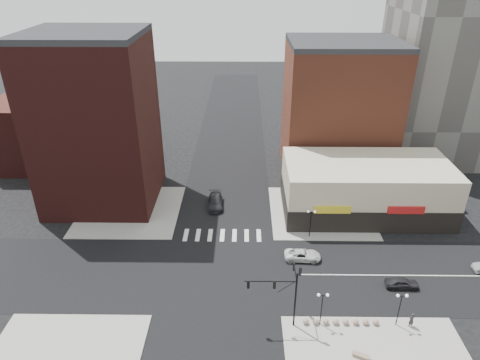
{
  "coord_description": "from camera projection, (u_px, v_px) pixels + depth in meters",
  "views": [
    {
      "loc": [
        2.98,
        -41.03,
        34.49
      ],
      "look_at": [
        2.43,
        3.88,
        11.0
      ],
      "focal_mm": 32.0,
      "sensor_mm": 36.0,
      "label": 1
    }
  ],
  "objects": [
    {
      "name": "dark_sedan_east",
      "position": [
        402.0,
        283.0,
        49.98
      ],
      "size": [
        3.89,
        1.65,
        1.31
      ],
      "primitive_type": "imported",
      "rotation": [
        0.0,
        0.0,
        1.55
      ],
      "color": "black",
      "rests_on": "ground"
    },
    {
      "name": "street_lamp_ne",
      "position": [
        311.0,
        217.0,
        57.81
      ],
      "size": [
        1.22,
        0.32,
        4.16
      ],
      "color": "black",
      "rests_on": "sidewalk_ne"
    },
    {
      "name": "pedestrian",
      "position": [
        411.0,
        320.0,
        44.44
      ],
      "size": [
        0.75,
        0.63,
        1.76
      ],
      "primitive_type": "imported",
      "rotation": [
        0.0,
        0.0,
        3.53
      ],
      "color": "#29252A",
      "rests_on": "sidewalk_se"
    },
    {
      "name": "building_ne_midrise",
      "position": [
        338.0,
        111.0,
        73.21
      ],
      "size": [
        18.0,
        15.0,
        22.0
      ],
      "primitive_type": "cube",
      "color": "brown",
      "rests_on": "ground"
    },
    {
      "name": "building_nw_low",
      "position": [
        59.0,
        128.0,
        80.07
      ],
      "size": [
        20.0,
        18.0,
        12.0
      ],
      "primitive_type": "cube",
      "color": "#391412",
      "rests_on": "ground"
    },
    {
      "name": "white_suv",
      "position": [
        303.0,
        255.0,
        54.65
      ],
      "size": [
        4.71,
        2.3,
        1.29
      ],
      "primitive_type": "imported",
      "rotation": [
        0.0,
        0.0,
        1.54
      ],
      "color": "silver",
      "rests_on": "ground"
    },
    {
      "name": "road_ew",
      "position": [
        220.0,
        274.0,
        52.37
      ],
      "size": [
        200.0,
        14.0,
        0.02
      ],
      "primitive_type": "cube",
      "color": "black",
      "rests_on": "ground"
    },
    {
      "name": "building_ne_row",
      "position": [
        365.0,
        192.0,
        63.91
      ],
      "size": [
        24.2,
        12.2,
        8.0
      ],
      "color": "#BCB395",
      "rests_on": "ground"
    },
    {
      "name": "sidewalk_ne",
      "position": [
        320.0,
        212.0,
        65.04
      ],
      "size": [
        15.0,
        15.0,
        0.12
      ],
      "primitive_type": "cube",
      "color": "gray",
      "rests_on": "ground"
    },
    {
      "name": "sidewalk_nw",
      "position": [
        130.0,
        211.0,
        65.35
      ],
      "size": [
        15.0,
        15.0,
        0.12
      ],
      "primitive_type": "cube",
      "color": "gray",
      "rests_on": "ground"
    },
    {
      "name": "bollard_row",
      "position": [
        341.0,
        322.0,
        44.94
      ],
      "size": [
        7.98,
        0.63,
        0.63
      ],
      "color": "#A07C6E",
      "rests_on": "sidewalk_se"
    },
    {
      "name": "dark_sedan_north",
      "position": [
        215.0,
        202.0,
        66.27
      ],
      "size": [
        2.48,
        5.5,
        1.56
      ],
      "primitive_type": "imported",
      "rotation": [
        0.0,
        0.0,
        0.05
      ],
      "color": "black",
      "rests_on": "ground"
    },
    {
      "name": "ground",
      "position": [
        220.0,
        274.0,
        52.37
      ],
      "size": [
        240.0,
        240.0,
        0.0
      ],
      "primitive_type": "plane",
      "color": "black",
      "rests_on": "ground"
    },
    {
      "name": "street_lamp_se_b",
      "position": [
        401.0,
        302.0,
        43.55
      ],
      "size": [
        1.22,
        0.32,
        4.16
      ],
      "color": "black",
      "rests_on": "sidewalk_se"
    },
    {
      "name": "street_lamp_se_a",
      "position": [
        322.0,
        301.0,
        43.64
      ],
      "size": [
        1.22,
        0.32,
        4.16
      ],
      "color": "black",
      "rests_on": "sidewalk_se"
    },
    {
      "name": "road_ns",
      "position": [
        220.0,
        274.0,
        52.37
      ],
      "size": [
        14.0,
        200.0,
        0.02
      ],
      "primitive_type": "cube",
      "color": "black",
      "rests_on": "ground"
    },
    {
      "name": "building_nw",
      "position": [
        97.0,
        124.0,
        63.18
      ],
      "size": [
        16.0,
        15.0,
        25.0
      ],
      "primitive_type": "cube",
      "color": "#391412",
      "rests_on": "ground"
    },
    {
      "name": "traffic_signal",
      "position": [
        286.0,
        287.0,
        43.06
      ],
      "size": [
        5.59,
        3.09,
        7.77
      ],
      "color": "black",
      "rests_on": "ground"
    },
    {
      "name": "stone_bench",
      "position": [
        361.0,
        356.0,
        41.23
      ],
      "size": [
        1.72,
        1.16,
        0.39
      ],
      "rotation": [
        0.0,
        0.0,
        -0.43
      ],
      "color": "#856F5C",
      "rests_on": "sidewalk_se"
    }
  ]
}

